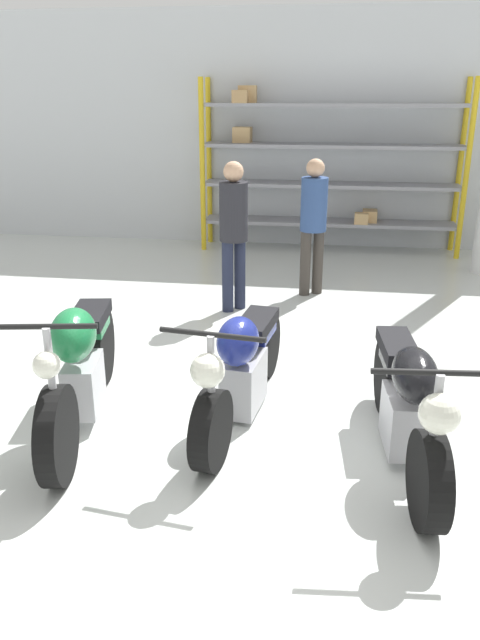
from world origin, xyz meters
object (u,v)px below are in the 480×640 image
motorcycle_blue (242,367)px  motorcycle_green (80,365)px  person_browsing (234,225)px  person_near_rack (313,217)px  shelving_rack (325,163)px  motorcycle_black (408,403)px

motorcycle_blue → motorcycle_green: bearing=-68.6°
motorcycle_blue → person_browsing: bearing=-162.1°
motorcycle_green → person_near_rack: person_near_rack is taller
shelving_rack → person_near_rack: shelving_rack is taller
shelving_rack → motorcycle_black: 6.14m
motorcycle_black → person_browsing: 3.42m
motorcycle_green → person_browsing: person_browsing is taller
motorcycle_black → person_browsing: (-1.65, 2.95, 0.56)m
person_near_rack → motorcycle_green: bearing=123.4°
motorcycle_black → shelving_rack: bearing=-178.4°
shelving_rack → person_near_rack: bearing=-92.1°
person_near_rack → motorcycle_black: bearing=160.0°
person_near_rack → motorcycle_blue: bearing=140.6°
person_browsing → person_near_rack: bearing=-97.4°
motorcycle_green → person_browsing: 2.91m
motorcycle_green → motorcycle_blue: size_ratio=1.03×
person_browsing → person_near_rack: size_ratio=1.02×
person_near_rack → shelving_rack: bearing=-34.1°
motorcycle_green → person_browsing: bearing=155.3°
shelving_rack → motorcycle_green: size_ratio=1.85×
motorcycle_green → motorcycle_blue: (1.18, 0.29, -0.07)m
motorcycle_blue → person_browsing: (-0.45, 2.48, 0.58)m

